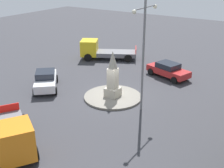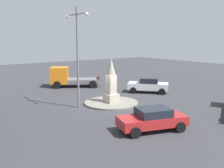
% 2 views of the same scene
% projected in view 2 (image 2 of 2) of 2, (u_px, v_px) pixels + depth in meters
% --- Properties ---
extents(ground_plane, '(80.00, 80.00, 0.00)m').
position_uv_depth(ground_plane, '(111.00, 104.00, 22.09)').
color(ground_plane, '#38383D').
extents(traffic_island, '(4.59, 4.59, 0.16)m').
position_uv_depth(traffic_island, '(111.00, 103.00, 22.08)').
color(traffic_island, gray).
rests_on(traffic_island, ground).
extents(monument, '(1.05, 1.05, 3.72)m').
position_uv_depth(monument, '(111.00, 83.00, 21.78)').
color(monument, '#B2AA99').
rests_on(monument, traffic_island).
extents(streetlamp, '(3.20, 0.28, 7.89)m').
position_uv_depth(streetlamp, '(77.00, 49.00, 20.05)').
color(streetlamp, slate).
rests_on(streetlamp, ground).
extents(car_red_waiting, '(2.88, 4.45, 1.39)m').
position_uv_depth(car_red_waiting, '(152.00, 119.00, 15.56)').
color(car_red_waiting, '#B22323').
rests_on(car_red_waiting, ground).
extents(car_white_passing, '(4.16, 3.97, 1.53)m').
position_uv_depth(car_white_passing, '(148.00, 85.00, 26.56)').
color(car_white_passing, silver).
rests_on(car_white_passing, ground).
extents(truck_orange_approaching, '(4.72, 5.82, 2.27)m').
position_uv_depth(truck_orange_approaching, '(68.00, 77.00, 29.69)').
color(truck_orange_approaching, orange).
rests_on(truck_orange_approaching, ground).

